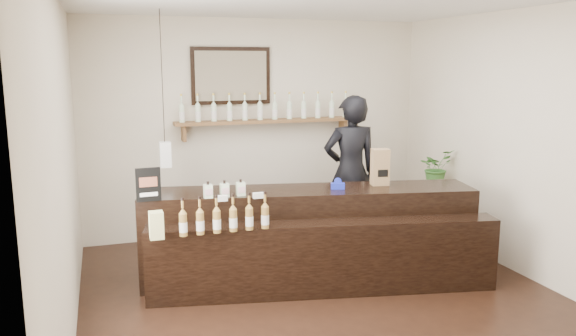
{
  "coord_description": "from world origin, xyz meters",
  "views": [
    {
      "loc": [
        -1.95,
        -4.59,
        2.24
      ],
      "look_at": [
        -0.18,
        0.7,
        1.19
      ],
      "focal_mm": 35.0,
      "sensor_mm": 36.0,
      "label": 1
    }
  ],
  "objects": [
    {
      "name": "back_wall_decor",
      "position": [
        -0.15,
        2.37,
        1.76
      ],
      "size": [
        2.66,
        0.96,
        1.69
      ],
      "color": "brown",
      "rests_on": "ground"
    },
    {
      "name": "room_shell",
      "position": [
        0.0,
        0.0,
        1.7
      ],
      "size": [
        5.0,
        5.0,
        5.0
      ],
      "color": "beige",
      "rests_on": "ground"
    },
    {
      "name": "tape_dispenser",
      "position": [
        0.33,
        0.6,
        1.0
      ],
      "size": [
        0.15,
        0.1,
        0.12
      ],
      "color": "#1927B4",
      "rests_on": "counter"
    },
    {
      "name": "side_cabinet",
      "position": [
        2.0,
        1.37,
        0.36
      ],
      "size": [
        0.48,
        0.58,
        0.73
      ],
      "color": "brown",
      "rests_on": "ground"
    },
    {
      "name": "shopkeeper",
      "position": [
        0.91,
        1.55,
        1.05
      ],
      "size": [
        0.81,
        0.57,
        2.11
      ],
      "primitive_type": "imported",
      "rotation": [
        0.0,
        0.0,
        3.05
      ],
      "color": "black",
      "rests_on": "ground"
    },
    {
      "name": "ground",
      "position": [
        0.0,
        0.0,
        0.0
      ],
      "size": [
        5.0,
        5.0,
        0.0
      ],
      "primitive_type": "plane",
      "color": "black",
      "rests_on": "ground"
    },
    {
      "name": "promo_sign",
      "position": [
        -1.56,
        0.69,
        1.12
      ],
      "size": [
        0.23,
        0.04,
        0.32
      ],
      "color": "black",
      "rests_on": "counter"
    },
    {
      "name": "potted_plant",
      "position": [
        2.0,
        1.37,
        0.95
      ],
      "size": [
        0.5,
        0.46,
        0.45
      ],
      "primitive_type": "imported",
      "rotation": [
        0.0,
        0.0,
        0.32
      ],
      "color": "#396F2C",
      "rests_on": "side_cabinet"
    },
    {
      "name": "paper_bag",
      "position": [
        0.84,
        0.65,
        1.15
      ],
      "size": [
        0.2,
        0.16,
        0.39
      ],
      "color": "olive",
      "rests_on": "counter"
    },
    {
      "name": "counter",
      "position": [
        0.04,
        0.57,
        0.45
      ],
      "size": [
        3.48,
        1.57,
        1.12
      ],
      "color": "black",
      "rests_on": "ground"
    }
  ]
}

